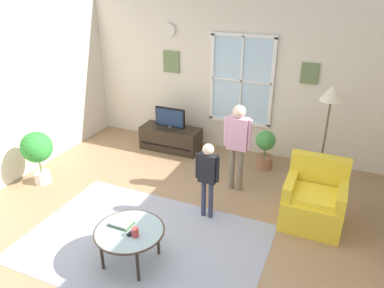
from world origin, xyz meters
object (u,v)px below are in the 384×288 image
object	(u,v)px
book_stack	(121,223)
cup	(135,232)
armchair	(314,201)
person_black_shirt	(208,173)
coffee_table	(129,232)
potted_plant_corner	(37,150)
tv_stand	(171,138)
person_pink_shirt	(238,139)
television	(170,118)
remote_near_cup	(126,224)
remote_near_books	(132,232)
potted_plant_by_window	(265,148)
floor_lamp	(330,105)

from	to	relation	value
book_stack	cup	bearing A→B (deg)	-23.23
armchair	person_black_shirt	xyz separation A→B (m)	(-1.33, -0.45, 0.36)
coffee_table	potted_plant_corner	size ratio (longest dim) A/B	0.92
tv_stand	potted_plant_corner	size ratio (longest dim) A/B	1.29
tv_stand	person_pink_shirt	size ratio (longest dim) A/B	0.82
television	potted_plant_corner	distance (m)	2.34
tv_stand	person_black_shirt	world-z (taller)	person_black_shirt
armchair	person_black_shirt	bearing A→B (deg)	-161.24
television	person_pink_shirt	xyz separation A→B (m)	(1.55, -0.90, 0.22)
remote_near_cup	potted_plant_corner	world-z (taller)	potted_plant_corner
television	remote_near_books	distance (m)	3.09
cup	potted_plant_corner	size ratio (longest dim) A/B	0.12
television	coffee_table	xyz separation A→B (m)	(0.92, -2.89, -0.22)
television	coffee_table	bearing A→B (deg)	-72.31
cup	remote_near_cup	bearing A→B (deg)	148.75
tv_stand	book_stack	xyz separation A→B (m)	(0.79, -2.85, 0.24)
armchair	person_pink_shirt	size ratio (longest dim) A/B	0.63
coffee_table	potted_plant_by_window	distance (m)	2.99
television	remote_near_cup	bearing A→B (deg)	-73.45
television	person_black_shirt	world-z (taller)	person_black_shirt
floor_lamp	coffee_table	bearing A→B (deg)	-127.20
tv_stand	cup	world-z (taller)	cup
potted_plant_by_window	armchair	bearing A→B (deg)	-52.75
book_stack	person_pink_shirt	size ratio (longest dim) A/B	0.19
tv_stand	cup	size ratio (longest dim) A/B	10.68
tv_stand	person_pink_shirt	xyz separation A→B (m)	(1.55, -0.90, 0.64)
book_stack	person_pink_shirt	distance (m)	2.13
person_black_shirt	television	bearing A→B (deg)	129.14
book_stack	floor_lamp	distance (m)	3.17
cup	remote_near_books	world-z (taller)	cup
television	remote_near_books	size ratio (longest dim) A/B	4.16
potted_plant_corner	person_pink_shirt	bearing A→B (deg)	19.46
armchair	potted_plant_by_window	bearing A→B (deg)	127.25
potted_plant_by_window	person_black_shirt	bearing A→B (deg)	-102.95
person_pink_shirt	potted_plant_corner	distance (m)	3.08
person_black_shirt	person_pink_shirt	distance (m)	0.86
armchair	cup	bearing A→B (deg)	-135.46
potted_plant_by_window	floor_lamp	size ratio (longest dim) A/B	0.40
television	cup	distance (m)	3.13
person_black_shirt	coffee_table	bearing A→B (deg)	-112.61
cup	floor_lamp	world-z (taller)	floor_lamp
tv_stand	coffee_table	xyz separation A→B (m)	(0.92, -2.90, 0.20)
person_black_shirt	floor_lamp	size ratio (longest dim) A/B	0.65
remote_near_books	floor_lamp	bearing A→B (deg)	54.05
person_pink_shirt	person_black_shirt	bearing A→B (deg)	-99.95
floor_lamp	potted_plant_by_window	bearing A→B (deg)	152.34
person_pink_shirt	book_stack	bearing A→B (deg)	-111.50
coffee_table	cup	xyz separation A→B (m)	(0.12, -0.06, 0.08)
person_pink_shirt	potted_plant_corner	bearing A→B (deg)	-160.54
armchair	remote_near_books	xyz separation A→B (m)	(-1.76, -1.65, 0.13)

